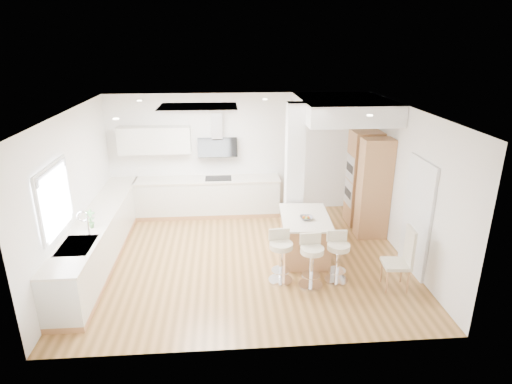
{
  "coord_description": "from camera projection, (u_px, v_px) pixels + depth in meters",
  "views": [
    {
      "loc": [
        -0.35,
        -7.21,
        3.97
      ],
      "look_at": [
        0.23,
        0.4,
        1.2
      ],
      "focal_mm": 30.0,
      "sensor_mm": 36.0,
      "label": 1
    }
  ],
  "objects": [
    {
      "name": "doorway_right",
      "position": [
        417.0,
        218.0,
        7.45
      ],
      "size": [
        0.05,
        1.0,
        2.1
      ],
      "color": "#413B33",
      "rests_on": "ground"
    },
    {
      "name": "bar_stool_a",
      "position": [
        281.0,
        254.0,
        7.24
      ],
      "size": [
        0.46,
        0.46,
        0.92
      ],
      "rotation": [
        0.0,
        0.0,
        0.11
      ],
      "color": "silver",
      "rests_on": "ground"
    },
    {
      "name": "ground",
      "position": [
        245.0,
        259.0,
        8.14
      ],
      "size": [
        6.0,
        6.0,
        0.0
      ],
      "primitive_type": "plane",
      "color": "#AA773F",
      "rests_on": "ground"
    },
    {
      "name": "wall_right",
      "position": [
        407.0,
        185.0,
        7.87
      ],
      "size": [
        0.04,
        5.0,
        2.8
      ],
      "primitive_type": "cube",
      "color": "white",
      "rests_on": "ground"
    },
    {
      "name": "oven_column",
      "position": [
        367.0,
        182.0,
        9.12
      ],
      "size": [
        0.63,
        1.21,
        2.1
      ],
      "color": "tan",
      "rests_on": "ground"
    },
    {
      "name": "bar_stool_c",
      "position": [
        338.0,
        254.0,
        7.25
      ],
      "size": [
        0.4,
        0.4,
        0.89
      ],
      "rotation": [
        0.0,
        0.0,
        -0.0
      ],
      "color": "silver",
      "rests_on": "ground"
    },
    {
      "name": "wall_left",
      "position": [
        73.0,
        194.0,
        7.44
      ],
      "size": [
        0.04,
        5.0,
        2.8
      ],
      "primitive_type": "cube",
      "color": "white",
      "rests_on": "ground"
    },
    {
      "name": "ceiling",
      "position": [
        245.0,
        259.0,
        8.14
      ],
      "size": [
        6.0,
        5.0,
        0.02
      ],
      "primitive_type": "cube",
      "color": "white",
      "rests_on": "ground"
    },
    {
      "name": "soffit",
      "position": [
        343.0,
        108.0,
        8.71
      ],
      "size": [
        1.78,
        2.2,
        0.4
      ],
      "color": "white",
      "rests_on": "ground"
    },
    {
      "name": "peninsula",
      "position": [
        304.0,
        236.0,
        8.11
      ],
      "size": [
        0.98,
        1.4,
        0.88
      ],
      "rotation": [
        0.0,
        0.0,
        -0.06
      ],
      "color": "tan",
      "rests_on": "ground"
    },
    {
      "name": "skylight",
      "position": [
        199.0,
        108.0,
        7.7
      ],
      "size": [
        4.1,
        2.1,
        0.06
      ],
      "color": "white",
      "rests_on": "ground"
    },
    {
      "name": "dining_chair",
      "position": [
        403.0,
        257.0,
        7.0
      ],
      "size": [
        0.46,
        0.46,
        1.09
      ],
      "rotation": [
        0.0,
        0.0,
        -0.08
      ],
      "color": "beige",
      "rests_on": "ground"
    },
    {
      "name": "counter_back",
      "position": [
        201.0,
        187.0,
        9.92
      ],
      "size": [
        3.62,
        0.63,
        2.5
      ],
      "color": "tan",
      "rests_on": "ground"
    },
    {
      "name": "counter_left",
      "position": [
        101.0,
        236.0,
        8.0
      ],
      "size": [
        0.63,
        4.5,
        1.35
      ],
      "color": "tan",
      "rests_on": "ground"
    },
    {
      "name": "window_left",
      "position": [
        54.0,
        196.0,
        6.5
      ],
      "size": [
        0.06,
        1.28,
        1.07
      ],
      "color": "silver",
      "rests_on": "ground"
    },
    {
      "name": "wall_back",
      "position": [
        239.0,
        154.0,
        10.0
      ],
      "size": [
        6.0,
        0.04,
        2.8
      ],
      "primitive_type": "cube",
      "color": "white",
      "rests_on": "ground"
    },
    {
      "name": "pillar",
      "position": [
        294.0,
        172.0,
        8.62
      ],
      "size": [
        0.35,
        0.35,
        2.8
      ],
      "color": "white",
      "rests_on": "ground"
    },
    {
      "name": "bar_stool_b",
      "position": [
        311.0,
        258.0,
        7.1
      ],
      "size": [
        0.43,
        0.43,
        0.91
      ],
      "rotation": [
        0.0,
        0.0,
        0.04
      ],
      "color": "silver",
      "rests_on": "ground"
    }
  ]
}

